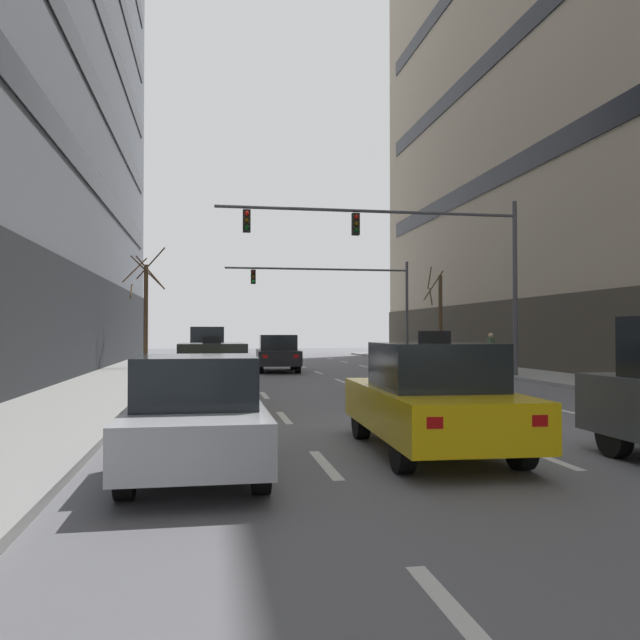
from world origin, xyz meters
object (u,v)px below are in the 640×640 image
Objects in this scene: taxi_driving_1 at (432,398)px; street_tree_0 at (440,315)px; pedestrian_0 at (491,349)px; taxi_driving_4 at (211,377)px; car_driving_5 at (278,353)px; traffic_signal_0 at (415,247)px; car_driving_0 at (196,415)px; traffic_signal_1 at (349,290)px; car_driving_3 at (207,348)px; street_tree_1 at (145,308)px.

taxi_driving_1 is 27.06m from street_tree_0.
pedestrian_0 is (8.75, 16.76, 0.28)m from taxi_driving_1.
taxi_driving_1 is at bearing -60.36° from taxi_driving_4.
traffic_signal_0 reaches higher than car_driving_5.
car_driving_0 is at bearing -91.94° from taxi_driving_4.
traffic_signal_1 is 2.03× the size of street_tree_0.
car_driving_3 is at bearing -169.35° from street_tree_0.
street_tree_0 is at bearing 65.14° from traffic_signal_0.
street_tree_1 is at bearing 157.35° from pedestrian_0.
taxi_driving_4 is at bearing -138.11° from pedestrian_0.
street_tree_1 is at bearing 105.73° from taxi_driving_1.
taxi_driving_4 is 0.39× the size of traffic_signal_1.
traffic_signal_0 is 14.28m from street_tree_1.
traffic_signal_0 is (4.49, 14.29, 4.33)m from taxi_driving_1.
car_driving_5 is at bearing -123.48° from traffic_signal_1.
street_tree_1 is (-3.02, 0.36, 1.98)m from car_driving_3.
traffic_signal_0 is at bearing -53.34° from car_driving_5.
pedestrian_0 is (12.34, 17.60, 0.35)m from car_driving_0.
street_tree_1 is 3.56× the size of pedestrian_0.
pedestrian_0 is (8.95, -3.84, 0.27)m from car_driving_5.
pedestrian_0 is at bearing 62.43° from taxi_driving_1.
car_driving_0 is 3.68m from taxi_driving_1.
car_driving_3 is 0.79× the size of street_tree_0.
car_driving_5 is at bearing 77.89° from taxi_driving_4.
traffic_signal_0 is at bearing -114.86° from street_tree_0.
pedestrian_0 is at bearing 54.97° from car_driving_0.
car_driving_0 is 0.69× the size of street_tree_1.
taxi_driving_1 is at bearing -99.95° from traffic_signal_1.
traffic_signal_1 is 12.72m from pedestrian_0.
car_driving_3 is at bearing 89.77° from car_driving_0.
street_tree_0 is at bearing 7.44° from street_tree_1.
taxi_driving_4 is at bearing -133.08° from traffic_signal_0.
traffic_signal_0 reaches higher than street_tree_1.
traffic_signal_0 is 1.07× the size of traffic_signal_1.
traffic_signal_0 is at bearing 46.92° from taxi_driving_4.
street_tree_0 is (9.56, 25.23, 1.97)m from taxi_driving_1.
street_tree_0 reaches higher than taxi_driving_1.
taxi_driving_1 is 23.04m from car_driving_3.
car_driving_3 is at bearing 133.26° from traffic_signal_0.
pedestrian_0 is at bearing 30.09° from traffic_signal_0.
taxi_driving_4 is 0.72× the size of street_tree_1.
car_driving_3 is 0.93× the size of car_driving_5.
street_tree_1 is at bearing 141.23° from traffic_signal_0.
taxi_driving_1 is at bearing -74.27° from street_tree_1.
street_tree_1 is 16.65m from pedestrian_0.
traffic_signal_0 is at bearing -149.91° from pedestrian_0.
car_driving_0 is at bearing -106.32° from traffic_signal_1.
street_tree_1 reaches higher than street_tree_0.
pedestrian_0 is (12.24, -6.02, 0.07)m from car_driving_3.
street_tree_0 is at bearing -35.14° from traffic_signal_1.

